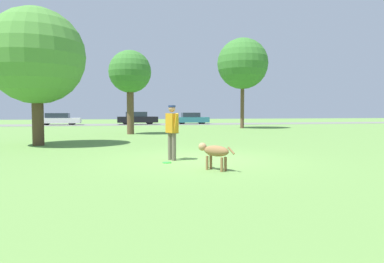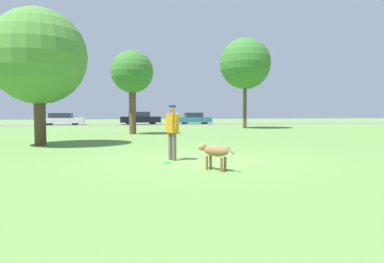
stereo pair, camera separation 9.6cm
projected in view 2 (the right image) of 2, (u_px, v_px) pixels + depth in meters
The scene contains 11 objects.
ground_plane at pixel (200, 159), 10.26m from camera, with size 120.00×120.00×0.00m, color #608C42.
far_road_strip at pixel (141, 124), 39.30m from camera, with size 120.00×6.00×0.01m.
person at pixel (172, 128), 10.06m from camera, with size 0.35×0.64×1.62m.
dog at pixel (214, 152), 8.35m from camera, with size 0.73×0.96×0.65m.
frisbee at pixel (167, 163), 9.57m from camera, with size 0.25×0.25×0.02m.
tree_far_right at pixel (245, 64), 29.80m from camera, with size 4.42×4.42×7.87m.
tree_near_left at pixel (38, 57), 14.44m from camera, with size 4.03×4.03×5.79m.
tree_mid_center at pixel (132, 73), 21.86m from camera, with size 2.70×2.70×5.36m.
parked_car_white at pixel (62, 119), 37.74m from camera, with size 4.61×1.77×1.32m.
parked_car_black at pixel (140, 118), 39.40m from camera, with size 4.60×1.84×1.46m.
parked_car_teal at pixel (194, 119), 40.93m from camera, with size 4.07×1.91×1.36m.
Camera 2 is at (-2.34, -9.92, 1.42)m, focal length 32.00 mm.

